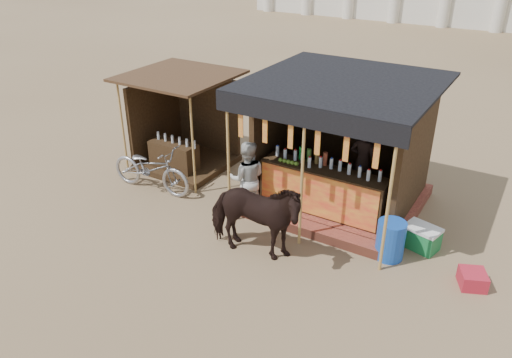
{
  "coord_description": "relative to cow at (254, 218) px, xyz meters",
  "views": [
    {
      "loc": [
        4.44,
        -5.72,
        5.47
      ],
      "look_at": [
        0.0,
        1.6,
        1.1
      ],
      "focal_mm": 35.0,
      "sensor_mm": 36.0,
      "label": 1
    }
  ],
  "objects": [
    {
      "name": "secondary_stall",
      "position": [
        -3.62,
        2.47,
        0.06
      ],
      "size": [
        2.4,
        2.4,
        2.38
      ],
      "color": "#3A2715",
      "rests_on": "ground"
    },
    {
      "name": "motorbike",
      "position": [
        -3.34,
        0.98,
        -0.25
      ],
      "size": [
        2.11,
        0.84,
        1.09
      ],
      "primitive_type": "imported",
      "rotation": [
        0.0,
        0.0,
        1.63
      ],
      "color": "#97989F",
      "rests_on": "ground"
    },
    {
      "name": "cooler",
      "position": [
        2.58,
        1.83,
        -0.56
      ],
      "size": [
        0.73,
        0.59,
        0.46
      ],
      "color": "#1A7638",
      "rests_on": "ground"
    },
    {
      "name": "bystander",
      "position": [
        -0.91,
        1.23,
        0.02
      ],
      "size": [
        1.0,
        0.95,
        1.63
      ],
      "primitive_type": "imported",
      "rotation": [
        0.0,
        0.0,
        3.72
      ],
      "color": "#BBBCB5",
      "rests_on": "ground"
    },
    {
      "name": "ground",
      "position": [
        -0.46,
        -0.77,
        -0.79
      ],
      "size": [
        120.0,
        120.0,
        0.0
      ],
      "primitive_type": "plane",
      "color": "#846B4C",
      "rests_on": "ground"
    },
    {
      "name": "main_stall",
      "position": [
        0.56,
        2.59,
        0.23
      ],
      "size": [
        3.6,
        3.61,
        2.78
      ],
      "color": "#974731",
      "rests_on": "ground"
    },
    {
      "name": "red_crate",
      "position": [
        3.63,
        1.15,
        -0.65
      ],
      "size": [
        0.56,
        0.58,
        0.28
      ],
      "primitive_type": "cube",
      "rotation": [
        0.0,
        0.0,
        0.41
      ],
      "color": "#A81C2B",
      "rests_on": "ground"
    },
    {
      "name": "cow",
      "position": [
        0.0,
        0.0,
        0.0
      ],
      "size": [
        1.99,
        1.14,
        1.59
      ],
      "primitive_type": "imported",
      "rotation": [
        0.0,
        0.0,
        1.73
      ],
      "color": "black",
      "rests_on": "ground"
    },
    {
      "name": "blue_barrel",
      "position": [
        2.16,
        1.23,
        -0.42
      ],
      "size": [
        0.58,
        0.58,
        0.74
      ],
      "primitive_type": "cylinder",
      "rotation": [
        0.0,
        0.0,
        -0.12
      ],
      "color": "#1647A9",
      "rests_on": "ground"
    }
  ]
}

